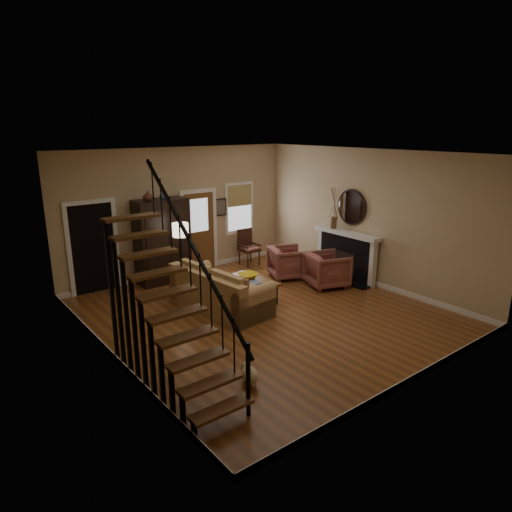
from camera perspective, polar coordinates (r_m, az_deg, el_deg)
room at (r=10.37m, az=-6.89°, el=3.04°), size 7.00×7.33×3.30m
staircase at (r=6.67m, az=-10.61°, el=-3.65°), size 0.94×2.80×3.20m
fireplace at (r=11.87m, az=11.31°, el=0.67°), size 0.33×1.95×2.30m
armoire at (r=11.54m, az=-11.62°, el=1.82°), size 1.30×0.60×2.10m
vase_a at (r=11.08m, az=-13.35°, el=7.33°), size 0.24×0.24×0.25m
vase_b at (r=11.25m, az=-11.49°, el=7.47°), size 0.20×0.20×0.21m
sofa at (r=9.80m, az=-4.47°, el=-4.19°), size 1.26×2.44×0.87m
coffee_table at (r=10.27m, az=-0.73°, el=-4.32°), size 0.83×1.33×0.49m
bowl at (r=10.31m, az=-1.02°, el=-2.47°), size 0.44×0.44×0.11m
books at (r=9.88m, az=-0.24°, el=-3.45°), size 0.23×0.32×0.06m
armchair_left at (r=11.27m, az=8.86°, el=-1.71°), size 1.16×1.15×0.84m
armchair_right at (r=11.80m, az=3.99°, el=-0.82°), size 1.15×1.14×0.81m
floor_lamp at (r=10.90m, az=-9.28°, el=-0.15°), size 0.49×0.49×1.64m
side_chair at (r=12.80m, az=-0.84°, el=1.05°), size 0.54×0.54×1.02m
dog at (r=7.15m, az=-0.76°, el=-14.78°), size 0.36×0.47×0.30m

